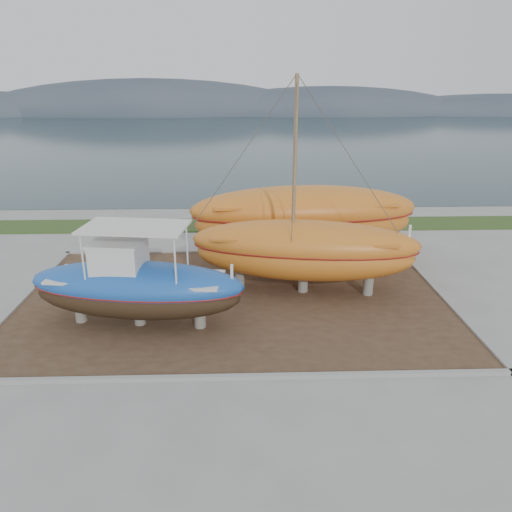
{
  "coord_description": "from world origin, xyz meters",
  "views": [
    {
      "loc": [
        0.31,
        -15.78,
        9.08
      ],
      "look_at": [
        0.95,
        4.0,
        1.99
      ],
      "focal_mm": 35.0,
      "sensor_mm": 36.0,
      "label": 1
    }
  ],
  "objects_px": {
    "orange_bare_hull": "(304,225)",
    "orange_sailboat": "(306,190)",
    "white_dinghy": "(99,279)",
    "blue_caique": "(136,276)"
  },
  "relations": [
    {
      "from": "orange_bare_hull",
      "to": "orange_sailboat",
      "type": "bearing_deg",
      "value": -99.98
    },
    {
      "from": "white_dinghy",
      "to": "orange_bare_hull",
      "type": "xyz_separation_m",
      "value": [
        9.61,
        3.74,
        1.34
      ]
    },
    {
      "from": "white_dinghy",
      "to": "blue_caique",
      "type": "bearing_deg",
      "value": -78.0
    },
    {
      "from": "white_dinghy",
      "to": "orange_bare_hull",
      "type": "bearing_deg",
      "value": -2.86
    },
    {
      "from": "orange_sailboat",
      "to": "white_dinghy",
      "type": "bearing_deg",
      "value": -173.68
    },
    {
      "from": "white_dinghy",
      "to": "orange_sailboat",
      "type": "height_order",
      "value": "orange_sailboat"
    },
    {
      "from": "blue_caique",
      "to": "white_dinghy",
      "type": "relative_size",
      "value": 2.22
    },
    {
      "from": "blue_caique",
      "to": "white_dinghy",
      "type": "bearing_deg",
      "value": 133.82
    },
    {
      "from": "white_dinghy",
      "to": "orange_bare_hull",
      "type": "distance_m",
      "value": 10.4
    },
    {
      "from": "white_dinghy",
      "to": "orange_bare_hull",
      "type": "relative_size",
      "value": 0.32
    }
  ]
}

